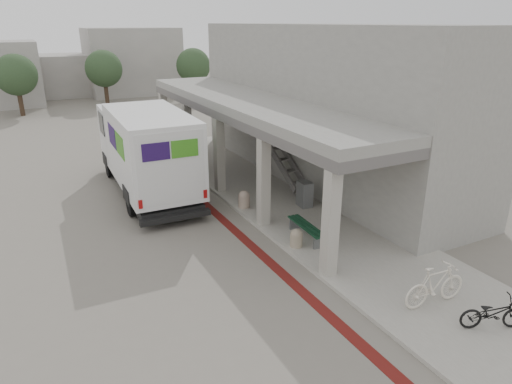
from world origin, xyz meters
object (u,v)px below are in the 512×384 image
bicycle_black (493,313)px  bicycle_cream (435,285)px  utility_cabinet (305,194)px  fedex_truck (146,149)px  bench (307,229)px

bicycle_black → bicycle_cream: (-0.46, 1.36, 0.15)m
utility_cabinet → bicycle_cream: (-0.75, -7.30, 0.06)m
utility_cabinet → bicycle_black: utility_cabinet is taller
utility_cabinet → bicycle_cream: bicycle_cream is taller
bicycle_cream → bicycle_black: bearing=-156.4°
fedex_truck → bicycle_black: (4.75, -13.48, -1.44)m
fedex_truck → utility_cabinet: (5.03, -4.83, -1.35)m
fedex_truck → bicycle_cream: size_ratio=4.61×
fedex_truck → bicycle_black: bearing=-68.8°
fedex_truck → bicycle_black: fedex_truck is taller
fedex_truck → utility_cabinet: 7.10m
fedex_truck → bicycle_black: size_ratio=5.50×
fedex_truck → utility_cabinet: fedex_truck is taller
utility_cabinet → bicycle_cream: size_ratio=0.54×
bench → utility_cabinet: utility_cabinet is taller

